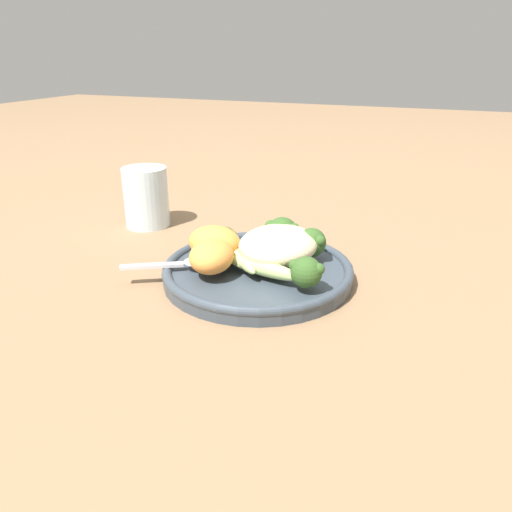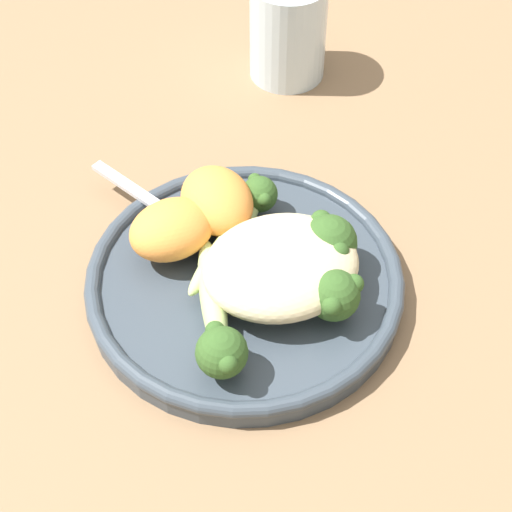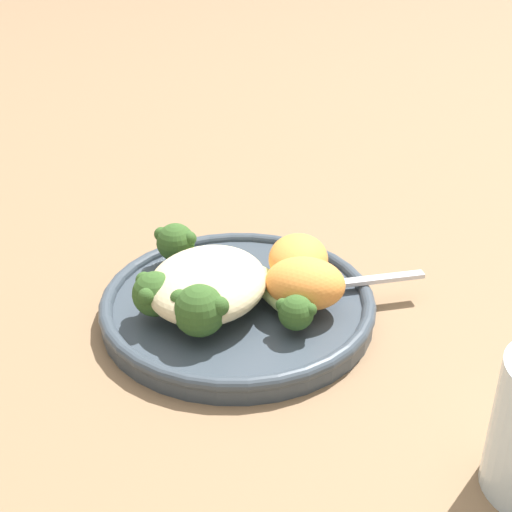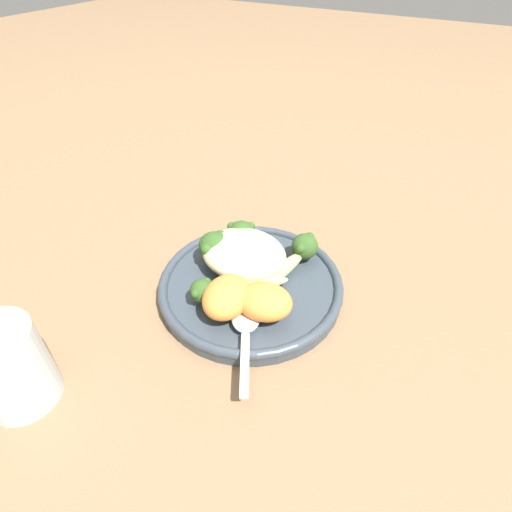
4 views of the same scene
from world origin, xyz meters
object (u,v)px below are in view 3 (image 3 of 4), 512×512
Objects in this scene: quinoa_mound at (203,283)px; sweet_potato_chunk_1 at (305,283)px; spoon at (328,283)px; broccoli_stalk_1 at (168,292)px; broccoli_stalk_3 at (279,297)px; sweet_potato_chunk_0 at (298,259)px; broccoli_stalk_2 at (208,306)px; broccoli_stalk_0 at (195,251)px; plate at (238,305)px.

sweet_potato_chunk_1 is at bearing -73.83° from quinoa_mound.
spoon is at bearing -21.20° from sweet_potato_chunk_1.
spoon is (0.07, -0.12, -0.01)m from broccoli_stalk_1.
broccoli_stalk_3 is 0.02m from sweet_potato_chunk_1.
broccoli_stalk_1 and sweet_potato_chunk_0 have the same top height.
broccoli_stalk_3 is at bearing -154.20° from spoon.
spoon is (0.03, -0.01, -0.02)m from sweet_potato_chunk_1.
broccoli_stalk_2 is at bearing -153.16° from quinoa_mound.
broccoli_stalk_3 is 0.85× the size of spoon.
broccoli_stalk_0 is 0.11m from sweet_potato_chunk_1.
quinoa_mound reaches higher than broccoli_stalk_0.
sweet_potato_chunk_1 reaches higher than sweet_potato_chunk_0.
broccoli_stalk_3 is at bearing 125.16° from sweet_potato_chunk_1.
plate is 2.09× the size of quinoa_mound.
broccoli_stalk_2 is (-0.01, -0.04, 0.00)m from broccoli_stalk_1.
sweet_potato_chunk_1 is at bearing 139.22° from broccoli_stalk_2.
plate is 0.07m from sweet_potato_chunk_0.
quinoa_mound is 0.97× the size of broccoli_stalk_2.
broccoli_stalk_0 is 0.12m from spoon.
quinoa_mound is 1.15× the size of broccoli_stalk_3.
plate is at bearing 92.26° from sweet_potato_chunk_1.
plate is 2.29× the size of broccoli_stalk_1.
broccoli_stalk_2 is at bearing 128.53° from sweet_potato_chunk_1.
sweet_potato_chunk_0 reaches higher than broccoli_stalk_3.
spoon is at bearing -63.85° from plate.
sweet_potato_chunk_1 is (0.04, -0.10, 0.00)m from broccoli_stalk_1.
broccoli_stalk_1 is at bearing -96.67° from broccoli_stalk_2.
broccoli_stalk_1 is at bearing 124.89° from quinoa_mound.
quinoa_mound is at bearing -123.94° from broccoli_stalk_3.
broccoli_stalk_0 is at bearing -160.44° from broccoli_stalk_3.
broccoli_stalk_1 is 1.58× the size of sweet_potato_chunk_0.
broccoli_stalk_2 is 0.10m from sweet_potato_chunk_0.
broccoli_stalk_1 is 0.04m from broccoli_stalk_2.
broccoli_stalk_1 is 0.11m from sweet_potato_chunk_1.
broccoli_stalk_2 is 0.12m from spoon.
plate is 0.06m from broccoli_stalk_2.
quinoa_mound is 0.03m from broccoli_stalk_1.
spoon is (-0.00, -0.12, -0.01)m from broccoli_stalk_0.
sweet_potato_chunk_1 is at bearing -140.94° from spoon.
quinoa_mound is at bearing 134.54° from sweet_potato_chunk_0.
quinoa_mound is at bearing 165.31° from broccoli_stalk_1.
quinoa_mound is 0.03m from broccoli_stalk_2.
quinoa_mound is 0.11m from spoon.
broccoli_stalk_3 is at bearing -80.66° from quinoa_mound.
sweet_potato_chunk_1 reaches higher than broccoli_stalk_0.
broccoli_stalk_0 is at bearing 55.40° from plate.
broccoli_stalk_0 is (0.06, 0.03, -0.01)m from quinoa_mound.
broccoli_stalk_1 is at bearing 129.14° from plate.
broccoli_stalk_2 is (-0.09, -0.04, 0.00)m from broccoli_stalk_0.
broccoli_stalk_3 is at bearing -105.47° from plate.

